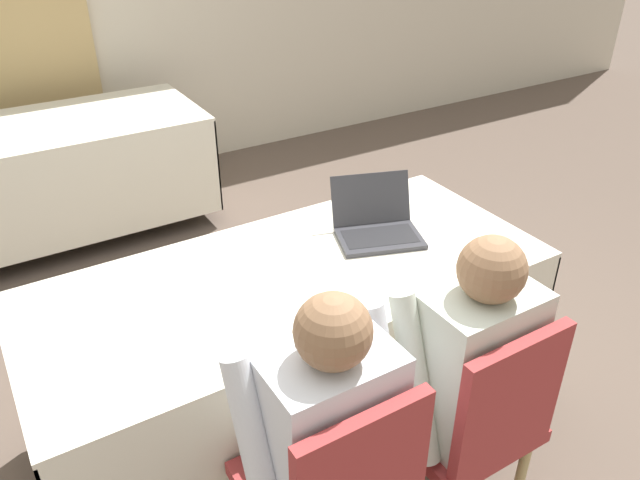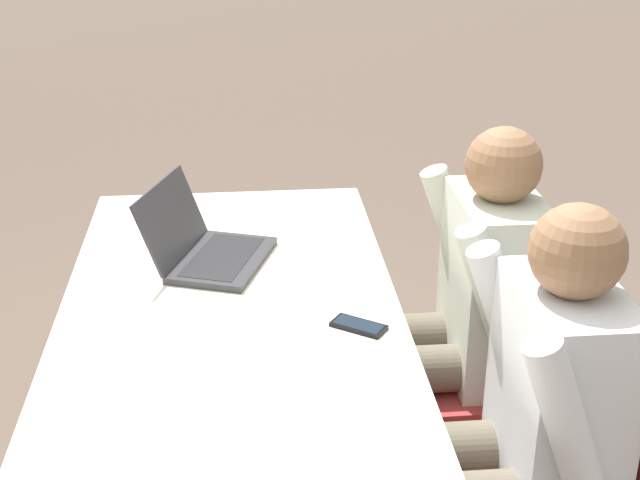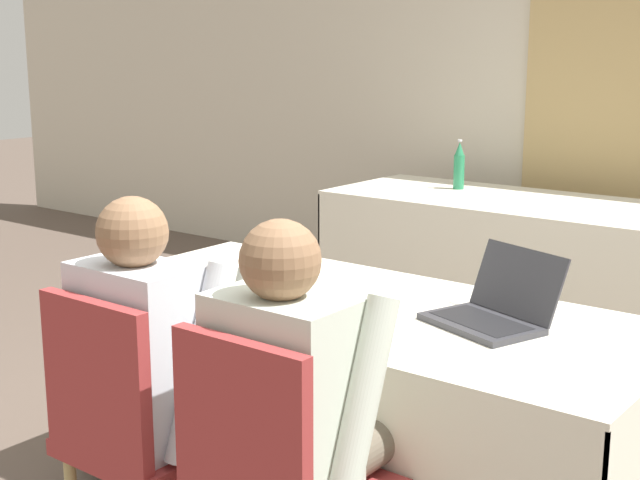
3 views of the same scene
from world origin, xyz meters
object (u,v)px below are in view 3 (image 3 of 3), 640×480
Objects in this scene: laptop at (492,311)px; chair_near_left at (134,427)px; person_checkered_shirt at (159,364)px; person_white_shirt at (301,409)px; cell_phone at (308,327)px; water_bottle at (459,167)px.

chair_near_left is at bearing -112.23° from laptop.
laptop is 1.00m from person_checkered_shirt.
person_checkered_shirt is (0.00, 0.10, 0.16)m from chair_near_left.
person_checkered_shirt reaches higher than chair_near_left.
person_checkered_shirt is 0.53m from person_white_shirt.
chair_near_left reaches higher than cell_phone.
cell_phone is 0.50× the size of water_bottle.
person_checkered_shirt reaches higher than laptop.
laptop is at bearing -135.41° from person_checkered_shirt.
chair_near_left is 0.19m from person_checkered_shirt.
person_white_shirt is at bearing -68.00° from water_bottle.
water_bottle is at bearing -68.00° from person_white_shirt.
water_bottle is at bearing 144.91° from cell_phone.
cell_phone is 0.41m from person_white_shirt.
laptop is 0.35× the size of person_white_shirt.
water_bottle is at bearing -77.44° from person_checkered_shirt.
water_bottle is 3.13m from chair_near_left.
cell_phone is 0.58m from chair_near_left.
chair_near_left is at bearing 11.01° from person_white_shirt.
water_bottle is 3.17m from person_white_shirt.
cell_phone is 0.45m from person_checkered_shirt.
person_white_shirt is (-0.17, -0.70, -0.13)m from laptop.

